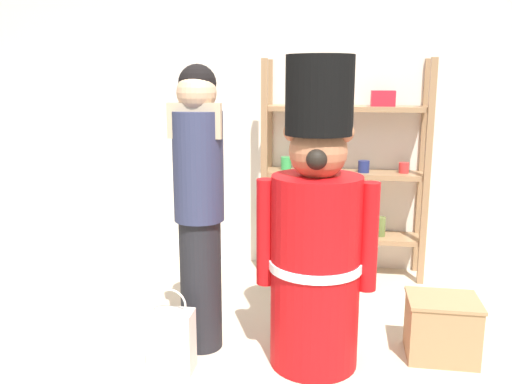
{
  "coord_description": "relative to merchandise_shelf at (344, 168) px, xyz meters",
  "views": [
    {
      "loc": [
        0.41,
        -2.43,
        1.63
      ],
      "look_at": [
        -0.06,
        0.49,
        1.0
      ],
      "focal_mm": 37.51,
      "sensor_mm": 36.0,
      "label": 1
    }
  ],
  "objects": [
    {
      "name": "shopping_bag",
      "position": [
        -0.94,
        -1.75,
        -0.72
      ],
      "size": [
        0.25,
        0.15,
        0.49
      ],
      "color": "silver",
      "rests_on": "ground_plane"
    },
    {
      "name": "person_shopper",
      "position": [
        -0.84,
        -1.44,
        0.02
      ],
      "size": [
        0.31,
        0.29,
        1.71
      ],
      "color": "black",
      "rests_on": "ground_plane"
    },
    {
      "name": "teddy_bear_guard",
      "position": [
        -0.15,
        -1.53,
        -0.14
      ],
      "size": [
        0.68,
        0.53,
        1.75
      ],
      "color": "red",
      "rests_on": "ground_plane"
    },
    {
      "name": "back_wall",
      "position": [
        -0.43,
        0.22,
        0.39
      ],
      "size": [
        6.4,
        0.12,
        2.6
      ],
      "primitive_type": "cube",
      "color": "silver",
      "rests_on": "ground_plane"
    },
    {
      "name": "display_crate",
      "position": [
        0.6,
        -1.35,
        -0.72
      ],
      "size": [
        0.41,
        0.33,
        0.37
      ],
      "color": "#9E7A51",
      "rests_on": "ground_plane"
    },
    {
      "name": "merchandise_shelf",
      "position": [
        0.0,
        0.0,
        0.0
      ],
      "size": [
        1.33,
        0.35,
        1.79
      ],
      "color": "#93704C",
      "rests_on": "ground_plane"
    }
  ]
}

